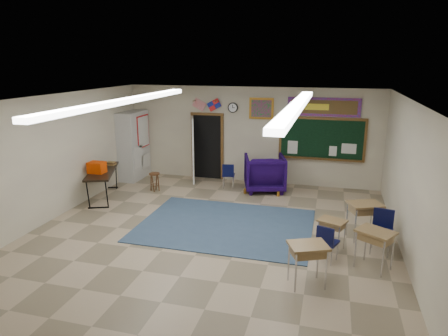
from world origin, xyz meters
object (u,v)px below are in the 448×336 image
(student_desk_front_left, at_px, (332,233))
(student_desk_front_right, at_px, (364,219))
(folding_table, at_px, (103,183))
(wooden_stool, at_px, (155,182))
(wingback_armchair, at_px, (265,173))

(student_desk_front_left, bearing_deg, student_desk_front_right, 68.70)
(student_desk_front_right, relative_size, folding_table, 0.40)
(student_desk_front_right, height_order, wooden_stool, student_desk_front_right)
(wooden_stool, bearing_deg, student_desk_front_right, -17.73)
(student_desk_front_left, bearing_deg, folding_table, -171.58)
(student_desk_front_left, distance_m, folding_table, 6.46)
(wingback_armchair, distance_m, folding_table, 4.67)
(wingback_armchair, xyz_separation_m, wooden_stool, (-3.14, -0.93, -0.25))
(student_desk_front_right, distance_m, wooden_stool, 6.07)
(student_desk_front_left, bearing_deg, wingback_armchair, 142.36)
(student_desk_front_right, distance_m, folding_table, 6.98)
(student_desk_front_right, height_order, folding_table, folding_table)
(student_desk_front_left, relative_size, student_desk_front_right, 0.78)
(student_desk_front_right, bearing_deg, folding_table, 149.45)
(student_desk_front_left, distance_m, student_desk_front_right, 0.96)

